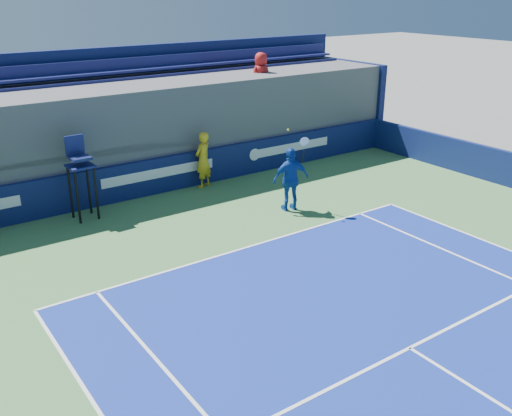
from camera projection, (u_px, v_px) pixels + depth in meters
ball_person at (203, 160)px, 19.22m from camera, size 0.82×0.70×1.91m
back_hoarding at (159, 176)px, 18.80m from camera, size 20.40×0.21×1.20m
umpire_chair at (80, 169)px, 16.39m from camera, size 0.73×0.73×2.48m
tennis_player at (291, 179)px, 17.20m from camera, size 1.23×0.76×2.57m
stadium_seating at (130, 127)px, 19.91m from camera, size 21.00×4.05×4.40m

